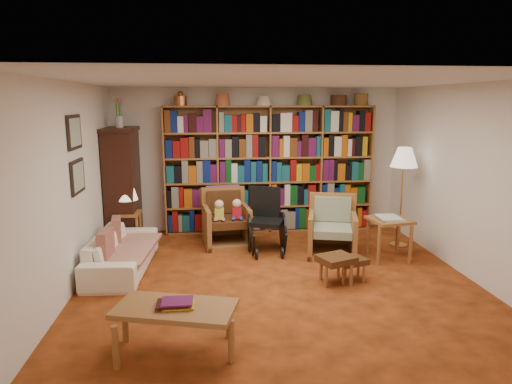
{
  "coord_description": "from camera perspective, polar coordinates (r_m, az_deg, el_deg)",
  "views": [
    {
      "loc": [
        -0.84,
        -5.5,
        2.27
      ],
      "look_at": [
        -0.21,
        0.6,
        1.05
      ],
      "focal_mm": 32.0,
      "sensor_mm": 36.0,
      "label": 1
    }
  ],
  "objects": [
    {
      "name": "framed_pictures",
      "position": [
        6.06,
        -21.59,
        4.38
      ],
      "size": [
        0.03,
        0.52,
        0.97
      ],
      "color": "black",
      "rests_on": "wall_left"
    },
    {
      "name": "curio_cabinet",
      "position": [
        7.74,
        -16.32,
        1.02
      ],
      "size": [
        0.5,
        0.95,
        2.4
      ],
      "color": "black",
      "rests_on": "floor"
    },
    {
      "name": "side_table_lamp",
      "position": [
        7.54,
        -15.71,
        -3.51
      ],
      "size": [
        0.41,
        0.41,
        0.54
      ],
      "color": "#9C6130",
      "rests_on": "floor"
    },
    {
      "name": "floor",
      "position": [
        6.0,
        2.67,
        -10.94
      ],
      "size": [
        5.0,
        5.0,
        0.0
      ],
      "primitive_type": "plane",
      "color": "#AE481A",
      "rests_on": "ground"
    },
    {
      "name": "sofa",
      "position": [
        6.52,
        -16.38,
        -7.18
      ],
      "size": [
        1.78,
        0.78,
        0.51
      ],
      "primitive_type": "imported",
      "rotation": [
        0.0,
        0.0,
        1.52
      ],
      "color": "white",
      "rests_on": "floor"
    },
    {
      "name": "bookshelf",
      "position": [
        7.97,
        1.69,
        3.33
      ],
      "size": [
        3.6,
        0.3,
        2.42
      ],
      "color": "#9C6130",
      "rests_on": "floor"
    },
    {
      "name": "wall_left",
      "position": [
        5.83,
        -22.3,
        0.35
      ],
      "size": [
        0.0,
        5.0,
        5.0
      ],
      "primitive_type": "plane",
      "rotation": [
        1.57,
        0.0,
        1.57
      ],
      "color": "white",
      "rests_on": "floor"
    },
    {
      "name": "wall_back",
      "position": [
        8.1,
        0.12,
        4.04
      ],
      "size": [
        5.0,
        0.0,
        5.0
      ],
      "primitive_type": "plane",
      "rotation": [
        1.57,
        0.0,
        0.0
      ],
      "color": "white",
      "rests_on": "floor"
    },
    {
      "name": "floor_lamp",
      "position": [
        7.41,
        18.02,
        3.67
      ],
      "size": [
        0.42,
        0.42,
        1.58
      ],
      "color": "gold",
      "rests_on": "floor"
    },
    {
      "name": "armchair_sage",
      "position": [
        7.0,
        9.3,
        -4.89
      ],
      "size": [
        0.89,
        0.9,
        0.89
      ],
      "color": "#9C6130",
      "rests_on": "floor"
    },
    {
      "name": "ceiling",
      "position": [
        5.57,
        2.91,
        13.64
      ],
      "size": [
        5.0,
        5.0,
        0.0
      ],
      "primitive_type": "plane",
      "rotation": [
        3.14,
        0.0,
        0.0
      ],
      "color": "silver",
      "rests_on": "wall_back"
    },
    {
      "name": "armchair_leather",
      "position": [
        7.4,
        -3.74,
        -3.63
      ],
      "size": [
        0.8,
        0.84,
        0.91
      ],
      "color": "#9C6130",
      "rests_on": "floor"
    },
    {
      "name": "wall_right",
      "position": [
        6.51,
        25.09,
        1.2
      ],
      "size": [
        0.0,
        5.0,
        5.0
      ],
      "primitive_type": "plane",
      "rotation": [
        1.57,
        0.0,
        -1.57
      ],
      "color": "white",
      "rests_on": "floor"
    },
    {
      "name": "footstool_a",
      "position": [
        5.89,
        10.0,
        -8.49
      ],
      "size": [
        0.53,
        0.49,
        0.36
      ],
      "color": "#512E15",
      "rests_on": "floor"
    },
    {
      "name": "table_lamp",
      "position": [
        7.44,
        -15.9,
        -0.06
      ],
      "size": [
        0.35,
        0.35,
        0.47
      ],
      "color": "gold",
      "rests_on": "side_table_lamp"
    },
    {
      "name": "coffee_table",
      "position": [
        4.34,
        -10.06,
        -14.52
      ],
      "size": [
        1.19,
        0.81,
        0.5
      ],
      "color": "#9C6130",
      "rests_on": "floor"
    },
    {
      "name": "sofa_throw",
      "position": [
        6.5,
        -15.97,
        -6.81
      ],
      "size": [
        0.86,
        1.42,
        0.04
      ],
      "primitive_type": "cube",
      "rotation": [
        0.0,
        0.0,
        -0.1
      ],
      "color": "beige",
      "rests_on": "sofa"
    },
    {
      "name": "cushion_right",
      "position": [
        6.17,
        -18.25,
        -6.47
      ],
      "size": [
        0.15,
        0.39,
        0.38
      ],
      "primitive_type": "cube",
      "rotation": [
        0.0,
        0.0,
        -0.09
      ],
      "color": "maroon",
      "rests_on": "sofa"
    },
    {
      "name": "wall_front",
      "position": [
        3.27,
        9.41,
        -6.99
      ],
      "size": [
        5.0,
        0.0,
        5.0
      ],
      "primitive_type": "plane",
      "rotation": [
        -1.57,
        0.0,
        0.0
      ],
      "color": "white",
      "rests_on": "floor"
    },
    {
      "name": "side_table_papers",
      "position": [
        6.9,
        16.33,
        -4.0
      ],
      "size": [
        0.62,
        0.62,
        0.63
      ],
      "color": "#9C6130",
      "rests_on": "floor"
    },
    {
      "name": "cushion_left",
      "position": [
        6.82,
        -17.03,
        -4.7
      ],
      "size": [
        0.17,
        0.38,
        0.37
      ],
      "primitive_type": "cube",
      "rotation": [
        0.0,
        0.0,
        0.15
      ],
      "color": "maroon",
      "rests_on": "sofa"
    },
    {
      "name": "wheelchair",
      "position": [
        7.01,
        1.27,
        -3.82
      ],
      "size": [
        0.62,
        0.78,
        0.98
      ],
      "color": "black",
      "rests_on": "floor"
    },
    {
      "name": "footstool_b",
      "position": [
        6.02,
        11.83,
        -8.58
      ],
      "size": [
        0.44,
        0.41,
        0.3
      ],
      "color": "#512E15",
      "rests_on": "floor"
    }
  ]
}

